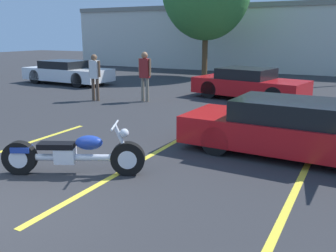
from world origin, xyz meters
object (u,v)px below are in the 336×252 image
object	(u,v)px
motorcycle	(73,154)
parked_car_mid_row	(249,84)
show_car_hood_open	(297,129)
spectator_by_show_car	(95,73)
parked_car_left_row	(67,72)
spectator_midground	(145,72)

from	to	relation	value
motorcycle	parked_car_mid_row	world-z (taller)	parked_car_mid_row
show_car_hood_open	spectator_by_show_car	distance (m)	8.56
parked_car_mid_row	spectator_by_show_car	size ratio (longest dim) A/B	2.60
motorcycle	show_car_hood_open	size ratio (longest dim) A/B	0.50
parked_car_mid_row	parked_car_left_row	xyz separation A→B (m)	(-9.45, 0.27, -0.01)
parked_car_left_row	spectator_midground	size ratio (longest dim) A/B	2.57
motorcycle	parked_car_left_row	world-z (taller)	parked_car_left_row
motorcycle	spectator_midground	distance (m)	7.56
parked_car_mid_row	spectator_by_show_car	world-z (taller)	spectator_by_show_car
motorcycle	spectator_by_show_car	size ratio (longest dim) A/B	1.37
spectator_by_show_car	parked_car_mid_row	bearing A→B (deg)	31.14
parked_car_mid_row	spectator_midground	size ratio (longest dim) A/B	2.46
motorcycle	spectator_midground	size ratio (longest dim) A/B	1.29
parked_car_left_row	parked_car_mid_row	bearing A→B (deg)	1.11
parked_car_left_row	spectator_midground	distance (m)	6.73
parked_car_mid_row	parked_car_left_row	distance (m)	9.45
motorcycle	parked_car_left_row	distance (m)	13.11
show_car_hood_open	spectator_by_show_car	xyz separation A→B (m)	(-7.85, 3.37, 0.46)
parked_car_mid_row	parked_car_left_row	world-z (taller)	parked_car_mid_row
motorcycle	parked_car_left_row	bearing A→B (deg)	106.46
show_car_hood_open	spectator_by_show_car	bearing A→B (deg)	159.00
parked_car_left_row	spectator_by_show_car	distance (m)	5.53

